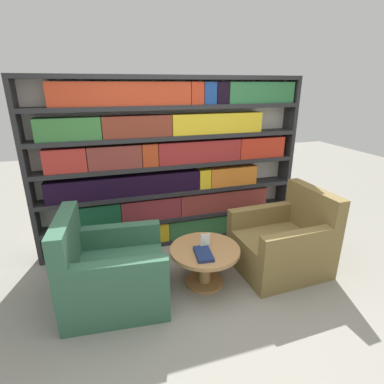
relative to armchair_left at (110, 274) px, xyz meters
name	(u,v)px	position (x,y,z in m)	size (l,w,h in m)	color
ground_plane	(210,306)	(0.87, -0.37, -0.30)	(14.00, 14.00, 0.00)	gray
bookshelf	(172,165)	(0.87, 1.03, 0.73)	(3.31, 0.30, 2.10)	silver
armchair_left	(110,274)	(0.00, 0.00, 0.00)	(1.00, 0.90, 0.92)	#336047
armchair_right	(283,244)	(1.89, 0.00, 0.00)	(0.96, 0.84, 0.92)	olive
coffee_table	(205,258)	(0.95, -0.02, 0.00)	(0.72, 0.72, 0.42)	#AD7F4C
table_sign	(205,242)	(0.95, -0.02, 0.19)	(0.10, 0.06, 0.16)	black
stray_book	(203,254)	(0.89, -0.14, 0.13)	(0.19, 0.30, 0.03)	navy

